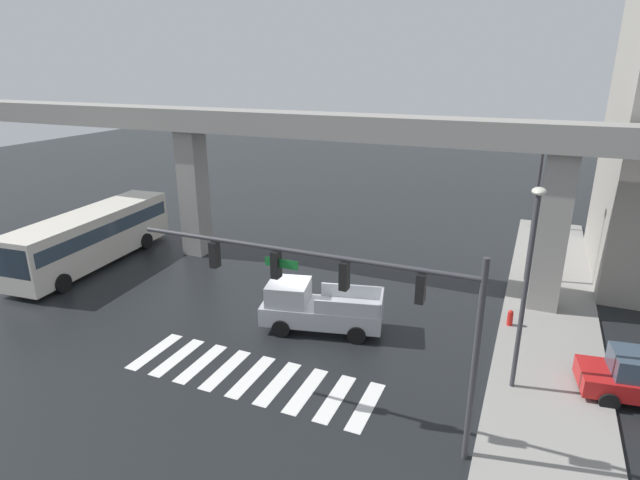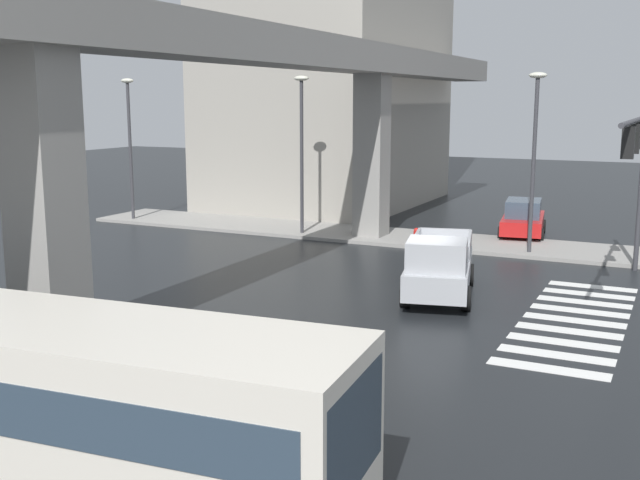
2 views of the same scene
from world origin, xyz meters
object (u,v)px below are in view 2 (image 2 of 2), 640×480
street_lamp_near_corner (535,142)px  street_lamp_far_north (130,132)px  street_lamp_mid_block (302,136)px  sedan_red (523,218)px  pickup_truck (439,268)px  city_bus (24,395)px  traffic_signal_mast (638,149)px  fire_hydrant (416,238)px

street_lamp_near_corner → street_lamp_far_north: (0.00, 20.08, 0.00)m
street_lamp_near_corner → street_lamp_mid_block: (0.00, 10.29, 0.00)m
sedan_red → pickup_truck: bearing=179.0°
city_bus → pickup_truck: bearing=-8.2°
street_lamp_mid_block → street_lamp_far_north: 9.79m
traffic_signal_mast → street_lamp_near_corner: size_ratio=1.50×
city_bus → street_lamp_mid_block: size_ratio=1.52×
pickup_truck → street_lamp_mid_block: size_ratio=0.75×
sedan_red → traffic_signal_mast: bearing=-149.9°
street_lamp_mid_block → street_lamp_near_corner: bearing=-90.0°
city_bus → sedan_red: size_ratio=2.44×
city_bus → street_lamp_mid_block: 23.94m
street_lamp_mid_block → street_lamp_far_north: bearing=90.0°
sedan_red → street_lamp_far_north: street_lamp_far_north is taller
traffic_signal_mast → street_lamp_far_north: street_lamp_far_north is taller
pickup_truck → city_bus: (-14.67, 2.12, 0.73)m
street_lamp_mid_block → street_lamp_far_north: size_ratio=1.00×
sedan_red → street_lamp_mid_block: size_ratio=0.62×
traffic_signal_mast → street_lamp_far_north: 24.57m
sedan_red → street_lamp_far_north: (-4.16, 18.99, 3.70)m
pickup_truck → street_lamp_far_north: 20.75m
pickup_truck → fire_hydrant: (7.69, 3.34, -0.56)m
street_lamp_far_north → fire_hydrant: street_lamp_far_north is taller
pickup_truck → city_bus: size_ratio=0.49×
city_bus → fire_hydrant: (22.36, 1.22, -1.29)m
city_bus → sedan_red: city_bus is taller
sedan_red → street_lamp_mid_block: 10.76m
city_bus → sedan_red: bearing=-5.0°
traffic_signal_mast → street_lamp_far_north: (4.69, 24.11, -0.11)m
sedan_red → traffic_signal_mast: size_ratio=0.41×
sedan_red → fire_hydrant: (-4.56, 3.56, -0.42)m
sedan_red → street_lamp_mid_block: street_lamp_mid_block is taller
pickup_truck → sedan_red: (12.25, -0.22, -0.14)m
street_lamp_mid_block → sedan_red: bearing=-65.7°
street_lamp_near_corner → fire_hydrant: street_lamp_near_corner is taller
pickup_truck → fire_hydrant: 8.40m
street_lamp_near_corner → street_lamp_far_north: size_ratio=1.00×
sedan_red → street_lamp_far_north: bearing=102.4°
street_lamp_far_north → city_bus: bearing=-143.8°
city_bus → fire_hydrant: size_ratio=12.91×
fire_hydrant → street_lamp_mid_block: bearing=85.9°
sedan_red → city_bus: bearing=175.0°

